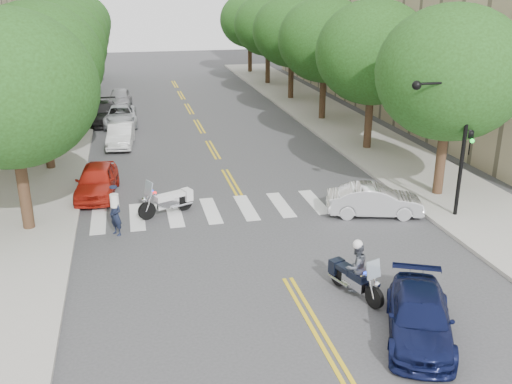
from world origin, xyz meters
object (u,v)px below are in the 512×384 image
object	(u,v)px
officer_standing	(116,215)
sedan_blue	(420,317)
motorcycle_parked	(170,201)
convertible	(375,201)
motorcycle_police	(355,270)

from	to	relation	value
officer_standing	sedan_blue	size ratio (longest dim) A/B	0.38
motorcycle_parked	convertible	world-z (taller)	motorcycle_parked
motorcycle_parked	convertible	bearing A→B (deg)	-128.65
sedan_blue	motorcycle_police	bearing A→B (deg)	133.18
motorcycle_police	sedan_blue	bearing A→B (deg)	89.81
motorcycle_police	sedan_blue	distance (m)	2.67
motorcycle_parked	officer_standing	xyz separation A→B (m)	(-2.21, -1.74, 0.23)
motorcycle_police	officer_standing	size ratio (longest dim) A/B	1.41
officer_standing	sedan_blue	world-z (taller)	officer_standing
motorcycle_parked	sedan_blue	distance (m)	12.04
officer_standing	convertible	xyz separation A→B (m)	(10.48, -0.36, -0.15)
officer_standing	sedan_blue	bearing A→B (deg)	5.05
officer_standing	motorcycle_parked	bearing A→B (deg)	90.87
convertible	motorcycle_parked	bearing A→B (deg)	90.89
convertible	sedan_blue	distance (m)	8.79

